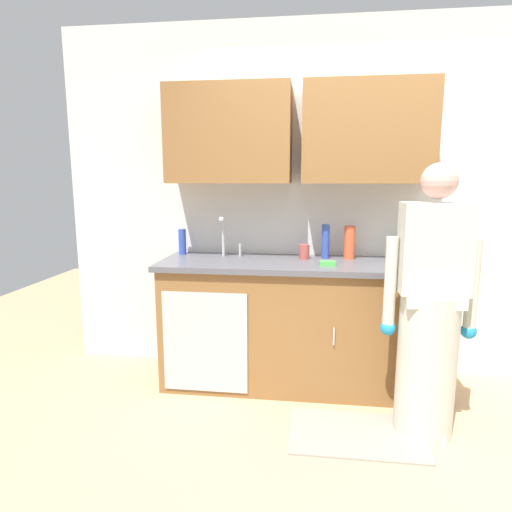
% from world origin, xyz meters
% --- Properties ---
extents(ground_plane, '(9.00, 9.00, 0.00)m').
position_xyz_m(ground_plane, '(0.00, 0.00, 0.00)').
color(ground_plane, tan).
extents(kitchen_wall_with_uppers, '(4.80, 0.44, 2.70)m').
position_xyz_m(kitchen_wall_with_uppers, '(-0.14, 0.99, 1.48)').
color(kitchen_wall_with_uppers, silver).
rests_on(kitchen_wall_with_uppers, ground).
extents(counter_cabinet, '(1.90, 0.62, 0.90)m').
position_xyz_m(counter_cabinet, '(-0.55, 0.70, 0.45)').
color(counter_cabinet, brown).
rests_on(counter_cabinet, ground).
extents(countertop, '(1.96, 0.66, 0.04)m').
position_xyz_m(countertop, '(-0.55, 0.70, 0.92)').
color(countertop, '#595960').
rests_on(countertop, counter_cabinet).
extents(sink, '(0.50, 0.36, 0.35)m').
position_xyz_m(sink, '(-1.06, 0.71, 0.93)').
color(sink, '#B7BABF').
rests_on(sink, counter_cabinet).
extents(person_at_sink, '(0.55, 0.34, 1.62)m').
position_xyz_m(person_at_sink, '(0.27, 0.14, 0.69)').
color(person_at_sink, white).
rests_on(person_at_sink, ground).
extents(floor_mat, '(0.80, 0.50, 0.01)m').
position_xyz_m(floor_mat, '(-0.14, 0.05, 0.01)').
color(floor_mat, gray).
rests_on(floor_mat, ground).
extents(bottle_water_tall, '(0.08, 0.08, 0.25)m').
position_xyz_m(bottle_water_tall, '(-0.15, 0.86, 1.06)').
color(bottle_water_tall, '#E05933').
rests_on(bottle_water_tall, countertop).
extents(bottle_soap, '(0.06, 0.06, 0.26)m').
position_xyz_m(bottle_soap, '(-0.32, 0.86, 1.07)').
color(bottle_soap, '#334CB2').
rests_on(bottle_soap, countertop).
extents(bottle_dish_liquid, '(0.06, 0.06, 0.25)m').
position_xyz_m(bottle_dish_liquid, '(0.27, 0.90, 1.07)').
color(bottle_dish_liquid, '#2D8C4C').
rests_on(bottle_dish_liquid, countertop).
extents(bottle_cleaner_spray, '(0.06, 0.06, 0.20)m').
position_xyz_m(bottle_cleaner_spray, '(-1.44, 0.89, 1.04)').
color(bottle_cleaner_spray, '#334CB2').
rests_on(bottle_cleaner_spray, countertop).
extents(cup_by_sink, '(0.08, 0.08, 0.11)m').
position_xyz_m(cup_by_sink, '(-0.48, 0.81, 0.99)').
color(cup_by_sink, '#B24C47').
rests_on(cup_by_sink, countertop).
extents(knife_on_counter, '(0.23, 0.10, 0.01)m').
position_xyz_m(knife_on_counter, '(0.25, 0.50, 0.94)').
color(knife_on_counter, silver).
rests_on(knife_on_counter, countertop).
extents(sponge, '(0.11, 0.07, 0.03)m').
position_xyz_m(sponge, '(-0.31, 0.58, 0.96)').
color(sponge, '#4CBF4C').
rests_on(sponge, countertop).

